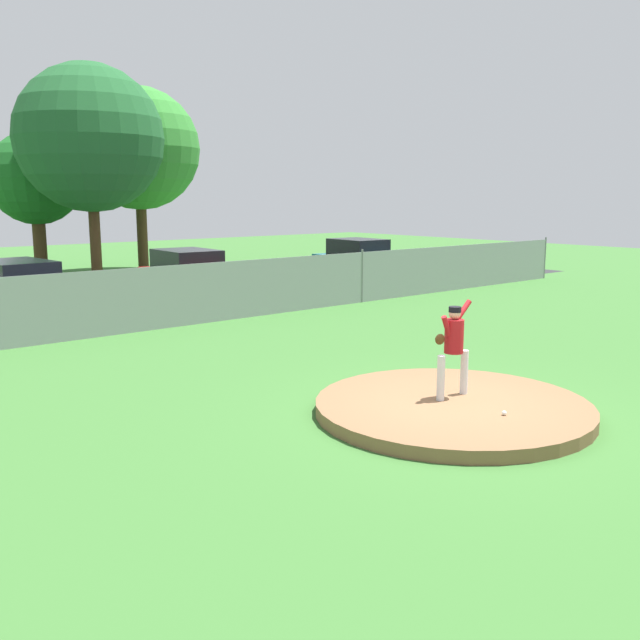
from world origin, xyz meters
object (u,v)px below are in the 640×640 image
at_px(pitcher_youth, 453,342).
at_px(parked_car_teal, 358,262).
at_px(baseball, 504,413).
at_px(parked_car_red, 187,276).
at_px(traffic_cone_orange, 65,294).
at_px(parked_car_navy, 18,291).

xyz_separation_m(pitcher_youth, parked_car_teal, (11.17, 14.22, -0.32)).
distance_m(baseball, parked_car_red, 15.84).
bearing_deg(traffic_cone_orange, pitcher_youth, -88.31).
bearing_deg(parked_car_teal, traffic_cone_orange, 168.96).
relative_size(baseball, parked_car_red, 0.02).
distance_m(parked_car_navy, traffic_cone_orange, 3.29).
height_order(parked_car_red, parked_car_navy, parked_car_red).
height_order(baseball, parked_car_navy, parked_car_navy).
xyz_separation_m(pitcher_youth, parked_car_navy, (-2.72, 14.15, -0.35)).
bearing_deg(pitcher_youth, parked_car_red, 77.94).
bearing_deg(parked_car_red, pitcher_youth, -102.06).
xyz_separation_m(parked_car_red, parked_car_navy, (-5.79, -0.18, -0.00)).
height_order(parked_car_navy, parked_car_teal, parked_car_teal).
relative_size(parked_car_navy, traffic_cone_orange, 8.53).
bearing_deg(parked_car_red, traffic_cone_orange, 148.57).
xyz_separation_m(parked_car_red, traffic_cone_orange, (-3.55, 2.17, -0.56)).
xyz_separation_m(baseball, traffic_cone_orange, (-0.32, 17.67, 0.01)).
distance_m(parked_car_teal, traffic_cone_orange, 11.89).
relative_size(pitcher_youth, baseball, 22.13).
bearing_deg(parked_car_navy, parked_car_teal, 0.29).
relative_size(pitcher_youth, traffic_cone_orange, 2.98).
relative_size(pitcher_youth, parked_car_navy, 0.35).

